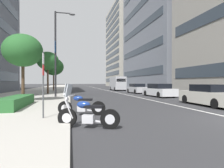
{
  "coord_description": "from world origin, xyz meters",
  "views": [
    {
      "loc": [
        -5.92,
        6.84,
        1.54
      ],
      "look_at": [
        12.88,
        2.7,
        1.38
      ],
      "focal_mm": 30.22,
      "sensor_mm": 36.0,
      "label": 1
    }
  ],
  "objects_px": {
    "car_following_behind": "(159,91)",
    "car_approaching_light": "(137,89)",
    "parking_sign_by_curb": "(43,77)",
    "motorcycle_by_sign_pole": "(87,115)",
    "motorcycle_mid_row": "(81,106)",
    "street_tree_far_plaza": "(23,51)",
    "street_lamp_with_banners": "(58,46)",
    "street_tree_near_plaza_corner": "(54,67)",
    "delivery_van_ahead": "(118,83)",
    "street_tree_mid_sidewalk": "(48,61)",
    "car_lead_in_lane": "(210,96)"
  },
  "relations": [
    {
      "from": "car_following_behind",
      "to": "car_approaching_light",
      "type": "height_order",
      "value": "car_following_behind"
    },
    {
      "from": "parking_sign_by_curb",
      "to": "motorcycle_by_sign_pole",
      "type": "bearing_deg",
      "value": -131.02
    },
    {
      "from": "car_approaching_light",
      "to": "car_following_behind",
      "type": "bearing_deg",
      "value": 178.0
    },
    {
      "from": "motorcycle_mid_row",
      "to": "car_approaching_light",
      "type": "bearing_deg",
      "value": -102.5
    },
    {
      "from": "motorcycle_by_sign_pole",
      "to": "street_tree_far_plaza",
      "type": "distance_m",
      "value": 9.89
    },
    {
      "from": "street_lamp_with_banners",
      "to": "motorcycle_mid_row",
      "type": "bearing_deg",
      "value": -170.83
    },
    {
      "from": "parking_sign_by_curb",
      "to": "car_following_behind",
      "type": "bearing_deg",
      "value": -43.06
    },
    {
      "from": "motorcycle_by_sign_pole",
      "to": "street_tree_near_plaza_corner",
      "type": "xyz_separation_m",
      "value": [
        26.8,
        3.35,
        3.73
      ]
    },
    {
      "from": "delivery_van_ahead",
      "to": "street_lamp_with_banners",
      "type": "distance_m",
      "value": 19.78
    },
    {
      "from": "parking_sign_by_curb",
      "to": "street_tree_near_plaza_corner",
      "type": "xyz_separation_m",
      "value": [
        25.42,
        1.76,
        2.41
      ]
    },
    {
      "from": "delivery_van_ahead",
      "to": "parking_sign_by_curb",
      "type": "bearing_deg",
      "value": 160.97
    },
    {
      "from": "street_tree_mid_sidewalk",
      "to": "car_approaching_light",
      "type": "bearing_deg",
      "value": -83.68
    },
    {
      "from": "car_following_behind",
      "to": "street_tree_far_plaza",
      "type": "distance_m",
      "value": 13.83
    },
    {
      "from": "street_lamp_with_banners",
      "to": "parking_sign_by_curb",
      "type": "bearing_deg",
      "value": -179.31
    },
    {
      "from": "motorcycle_by_sign_pole",
      "to": "parking_sign_by_curb",
      "type": "height_order",
      "value": "parking_sign_by_curb"
    },
    {
      "from": "street_lamp_with_banners",
      "to": "street_tree_near_plaza_corner",
      "type": "height_order",
      "value": "street_lamp_with_banners"
    },
    {
      "from": "delivery_van_ahead",
      "to": "street_tree_far_plaza",
      "type": "height_order",
      "value": "street_tree_far_plaza"
    },
    {
      "from": "delivery_van_ahead",
      "to": "street_tree_far_plaza",
      "type": "xyz_separation_m",
      "value": [
        -20.99,
        12.38,
        2.44
      ]
    },
    {
      "from": "motorcycle_mid_row",
      "to": "delivery_van_ahead",
      "type": "relative_size",
      "value": 0.38
    },
    {
      "from": "car_lead_in_lane",
      "to": "street_tree_far_plaza",
      "type": "height_order",
      "value": "street_tree_far_plaza"
    },
    {
      "from": "street_tree_near_plaza_corner",
      "to": "car_following_behind",
      "type": "bearing_deg",
      "value": -139.37
    },
    {
      "from": "car_approaching_light",
      "to": "street_tree_far_plaza",
      "type": "bearing_deg",
      "value": 129.22
    },
    {
      "from": "motorcycle_mid_row",
      "to": "street_tree_mid_sidewalk",
      "type": "height_order",
      "value": "street_tree_mid_sidewalk"
    },
    {
      "from": "parking_sign_by_curb",
      "to": "delivery_van_ahead",
      "type": "bearing_deg",
      "value": -19.7
    },
    {
      "from": "car_lead_in_lane",
      "to": "delivery_van_ahead",
      "type": "bearing_deg",
      "value": 1.51
    },
    {
      "from": "motorcycle_mid_row",
      "to": "car_following_behind",
      "type": "distance_m",
      "value": 13.37
    },
    {
      "from": "car_lead_in_lane",
      "to": "delivery_van_ahead",
      "type": "height_order",
      "value": "delivery_van_ahead"
    },
    {
      "from": "car_approaching_light",
      "to": "car_lead_in_lane",
      "type": "bearing_deg",
      "value": 176.98
    },
    {
      "from": "car_lead_in_lane",
      "to": "car_following_behind",
      "type": "relative_size",
      "value": 0.98
    },
    {
      "from": "car_lead_in_lane",
      "to": "street_tree_near_plaza_corner",
      "type": "height_order",
      "value": "street_tree_near_plaza_corner"
    },
    {
      "from": "motorcycle_mid_row",
      "to": "street_lamp_with_banners",
      "type": "xyz_separation_m",
      "value": [
        10.21,
        1.65,
        4.68
      ]
    },
    {
      "from": "motorcycle_by_sign_pole",
      "to": "street_tree_mid_sidewalk",
      "type": "bearing_deg",
      "value": -58.4
    },
    {
      "from": "motorcycle_mid_row",
      "to": "car_lead_in_lane",
      "type": "xyz_separation_m",
      "value": [
        1.87,
        -8.65,
        0.21
      ]
    },
    {
      "from": "delivery_van_ahead",
      "to": "street_tree_far_plaza",
      "type": "bearing_deg",
      "value": 150.14
    },
    {
      "from": "street_lamp_with_banners",
      "to": "street_tree_mid_sidewalk",
      "type": "xyz_separation_m",
      "value": [
        5.37,
        1.58,
        -0.91
      ]
    },
    {
      "from": "motorcycle_by_sign_pole",
      "to": "car_lead_in_lane",
      "type": "xyz_separation_m",
      "value": [
        4.49,
        -8.57,
        0.22
      ]
    },
    {
      "from": "car_lead_in_lane",
      "to": "motorcycle_by_sign_pole",
      "type": "bearing_deg",
      "value": 118.89
    },
    {
      "from": "street_lamp_with_banners",
      "to": "street_tree_mid_sidewalk",
      "type": "relative_size",
      "value": 1.6
    },
    {
      "from": "parking_sign_by_curb",
      "to": "street_tree_mid_sidewalk",
      "type": "height_order",
      "value": "street_tree_mid_sidewalk"
    },
    {
      "from": "car_lead_in_lane",
      "to": "delivery_van_ahead",
      "type": "xyz_separation_m",
      "value": [
        24.9,
        0.13,
        0.75
      ]
    },
    {
      "from": "motorcycle_by_sign_pole",
      "to": "parking_sign_by_curb",
      "type": "relative_size",
      "value": 0.8
    },
    {
      "from": "delivery_van_ahead",
      "to": "car_lead_in_lane",
      "type": "bearing_deg",
      "value": -179.04
    },
    {
      "from": "car_following_behind",
      "to": "street_lamp_with_banners",
      "type": "distance_m",
      "value": 11.49
    },
    {
      "from": "car_following_behind",
      "to": "delivery_van_ahead",
      "type": "bearing_deg",
      "value": -1.37
    },
    {
      "from": "motorcycle_mid_row",
      "to": "street_tree_mid_sidewalk",
      "type": "bearing_deg",
      "value": -62.89
    },
    {
      "from": "car_following_behind",
      "to": "street_lamp_with_banners",
      "type": "height_order",
      "value": "street_lamp_with_banners"
    },
    {
      "from": "car_following_behind",
      "to": "parking_sign_by_curb",
      "type": "height_order",
      "value": "parking_sign_by_curb"
    },
    {
      "from": "motorcycle_by_sign_pole",
      "to": "car_lead_in_lane",
      "type": "relative_size",
      "value": 0.44
    },
    {
      "from": "street_tree_far_plaza",
      "to": "car_following_behind",
      "type": "bearing_deg",
      "value": -71.99
    },
    {
      "from": "car_approaching_light",
      "to": "street_lamp_with_banners",
      "type": "distance_m",
      "value": 13.34
    }
  ]
}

